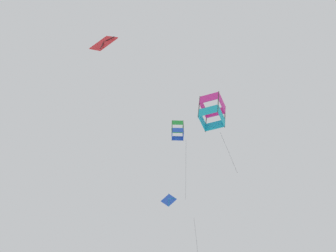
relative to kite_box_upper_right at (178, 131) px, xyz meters
name	(u,v)px	position (x,y,z in m)	size (l,w,h in m)	color
kite_box_upper_right	(178,131)	(0.00, 0.00, 0.00)	(1.95, 1.74, 8.29)	green
kite_box_far_centre	(212,112)	(-8.65, 5.56, -5.14)	(2.54, 2.34, 6.53)	#DB2D93
kite_diamond_highest	(170,202)	(-1.78, 2.79, -8.63)	(3.59, 3.00, 7.65)	blue
kite_diamond_near_left	(103,43)	(-7.49, 14.15, -3.77)	(1.89, 0.93, 2.04)	red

